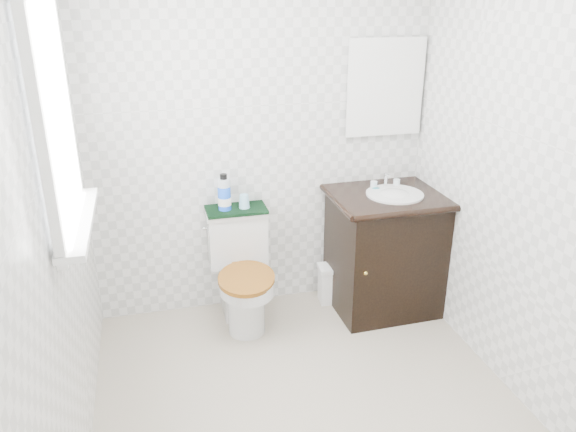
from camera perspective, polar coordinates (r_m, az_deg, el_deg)
name	(u,v)px	position (r m, az deg, el deg)	size (l,w,h in m)	color
floor	(312,412)	(3.09, 2.50, -19.25)	(2.40, 2.40, 0.00)	#A79B86
wall_back	(261,132)	(3.58, -2.76, 8.51)	(2.40, 2.40, 0.00)	silver
wall_front	(460,354)	(1.49, 17.06, -13.27)	(2.40, 2.40, 0.00)	silver
wall_left	(50,218)	(2.40, -23.02, -0.19)	(2.40, 2.40, 0.00)	silver
wall_right	(534,175)	(2.97, 23.72, 3.80)	(2.40, 2.40, 0.00)	silver
window	(52,117)	(2.54, -22.82, 9.30)	(0.02, 0.70, 0.90)	white
mirror	(385,87)	(3.76, 9.82, 12.74)	(0.50, 0.02, 0.60)	silver
toilet	(241,275)	(3.65, -4.76, -6.03)	(0.41, 0.63, 0.73)	silver
vanity	(385,249)	(3.80, 9.80, -3.28)	(0.71, 0.62, 0.92)	black
trash_bin	(332,283)	(3.94, 4.46, -6.81)	(0.20, 0.17, 0.27)	white
towel	(236,209)	(3.59, -5.29, 0.67)	(0.38, 0.22, 0.02)	black
mouthwash_bottle	(224,194)	(3.53, -6.50, 2.28)	(0.08, 0.08, 0.23)	blue
cup	(244,201)	(3.57, -4.48, 1.51)	(0.07, 0.07, 0.09)	#8ECDE9
soap_bar	(376,188)	(3.71, 8.93, 2.78)	(0.07, 0.04, 0.02)	#17676F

